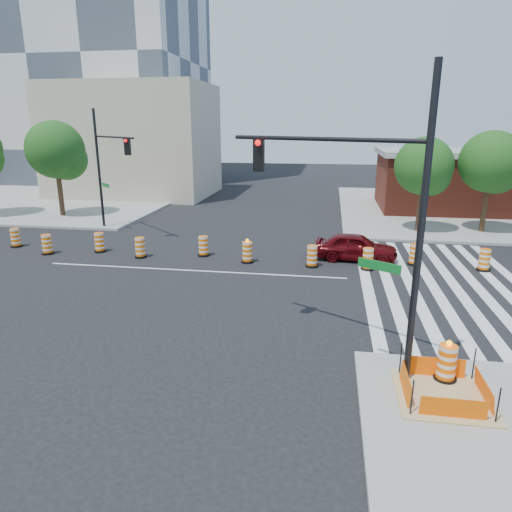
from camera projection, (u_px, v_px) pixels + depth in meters
The scene contains 25 objects.
ground at pixel (192, 271), 20.96m from camera, with size 120.00×120.00×0.00m, color black.
sidewalk_ne at pixel (485, 210), 35.24m from camera, with size 22.00×22.00×0.15m, color gray.
sidewalk_nw at pixel (57, 198), 40.77m from camera, with size 22.00×22.00×0.15m, color gray.
crosswalk_east at pixel (442, 283), 19.28m from camera, with size 6.75×13.50×0.01m.
lane_centerline at pixel (192, 270), 20.96m from camera, with size 14.00×0.12×0.01m, color silver.
excavation_pit at pixel (443, 394), 10.99m from camera, with size 2.20×2.20×0.90m.
brick_storefront at pixel (489, 181), 34.62m from camera, with size 16.50×8.50×4.60m.
beige_midrise at pixel (135, 141), 42.27m from camera, with size 14.00×10.00×10.00m, color #B5AB8A.
red_coupe at pixel (356, 247), 22.41m from camera, with size 1.60×3.97×1.35m, color #4F060B.
signal_pole_se at pixel (360, 197), 11.45m from camera, with size 5.09×3.06×7.69m.
signal_pole_nw at pixel (107, 159), 27.09m from camera, with size 4.15×3.77×7.25m.
pit_drum at pixel (447, 364), 11.57m from camera, with size 0.58×0.58×1.13m.
tree_north_b at pixel (57, 153), 31.76m from camera, with size 3.99×3.97×6.75m.
tree_north_c at pixel (424, 169), 27.12m from camera, with size 3.42×3.41×5.80m.
tree_north_d at pixel (491, 165), 26.92m from camera, with size 3.63×3.62×6.16m.
median_drum_0 at pixel (16, 238), 24.89m from camera, with size 0.60×0.60×1.02m.
median_drum_1 at pixel (47, 245), 23.51m from camera, with size 0.60×0.60×1.02m.
median_drum_2 at pixel (100, 243), 23.90m from camera, with size 0.60×0.60×1.02m.
median_drum_3 at pixel (140, 248), 22.90m from camera, with size 0.60×0.60×1.02m.
median_drum_4 at pixel (203, 247), 23.18m from camera, with size 0.60×0.60×1.02m.
median_drum_5 at pixel (247, 253), 22.07m from camera, with size 0.60×0.60×1.18m.
median_drum_6 at pixel (312, 257), 21.40m from camera, with size 0.60×0.60×1.02m.
median_drum_7 at pixel (368, 260), 20.95m from camera, with size 0.60×0.60×1.02m.
median_drum_8 at pixel (415, 255), 21.71m from camera, with size 0.60×0.60×1.02m.
median_drum_9 at pixel (484, 261), 20.81m from camera, with size 0.60×0.60×1.02m.
Camera 1 is at (6.08, -19.22, 6.48)m, focal length 32.00 mm.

